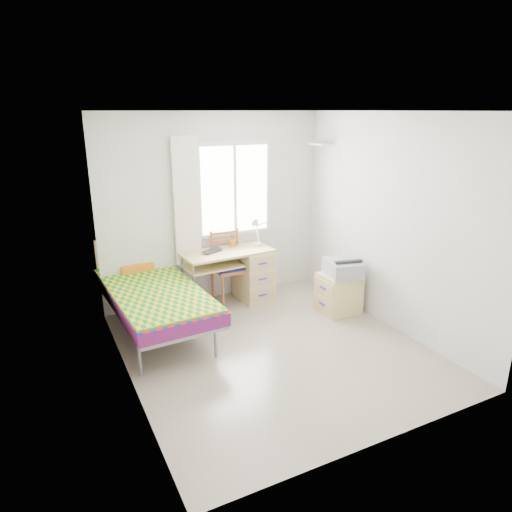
{
  "coord_description": "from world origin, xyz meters",
  "views": [
    {
      "loc": [
        -2.26,
        -4.07,
        2.61
      ],
      "look_at": [
        0.05,
        0.55,
        0.95
      ],
      "focal_mm": 32.0,
      "sensor_mm": 36.0,
      "label": 1
    }
  ],
  "objects": [
    {
      "name": "book",
      "position": [
        -0.13,
        1.46,
        0.59
      ],
      "size": [
        0.27,
        0.29,
        0.02
      ],
      "primitive_type": "imported",
      "rotation": [
        0.0,
        0.0,
        0.47
      ],
      "color": "gray",
      "rests_on": "desk"
    },
    {
      "name": "wall_right",
      "position": [
        1.6,
        0.0,
        1.3
      ],
      "size": [
        0.0,
        3.5,
        3.5
      ],
      "primitive_type": "plane",
      "rotation": [
        1.57,
        0.0,
        -1.57
      ],
      "color": "silver",
      "rests_on": "ground"
    },
    {
      "name": "window",
      "position": [
        0.3,
        1.73,
        1.55
      ],
      "size": [
        1.1,
        0.04,
        1.3
      ],
      "color": "white",
      "rests_on": "wall_back"
    },
    {
      "name": "wall_left",
      "position": [
        -1.6,
        0.0,
        1.3
      ],
      "size": [
        0.0,
        3.5,
        3.5
      ],
      "primitive_type": "plane",
      "rotation": [
        1.57,
        0.0,
        1.57
      ],
      "color": "silver",
      "rests_on": "ground"
    },
    {
      "name": "curtain",
      "position": [
        -0.42,
        1.68,
        1.45
      ],
      "size": [
        0.35,
        0.05,
        1.7
      ],
      "primitive_type": "cube",
      "color": "white",
      "rests_on": "wall_back"
    },
    {
      "name": "floor",
      "position": [
        0.0,
        0.0,
        0.0
      ],
      "size": [
        3.5,
        3.5,
        0.0
      ],
      "primitive_type": "plane",
      "color": "#BCAD93",
      "rests_on": "ground"
    },
    {
      "name": "ceiling",
      "position": [
        0.0,
        0.0,
        2.6
      ],
      "size": [
        3.5,
        3.5,
        0.0
      ],
      "primitive_type": "plane",
      "rotation": [
        3.14,
        0.0,
        0.0
      ],
      "color": "white",
      "rests_on": "wall_back"
    },
    {
      "name": "floating_shelf",
      "position": [
        1.49,
        1.4,
        2.15
      ],
      "size": [
        0.2,
        0.32,
        0.03
      ],
      "primitive_type": "cube",
      "color": "white",
      "rests_on": "wall_right"
    },
    {
      "name": "pen_cup",
      "position": [
        0.19,
        1.59,
        0.82
      ],
      "size": [
        0.08,
        0.08,
        0.09
      ],
      "primitive_type": "cylinder",
      "rotation": [
        0.0,
        0.0,
        0.07
      ],
      "color": "orange",
      "rests_on": "desk"
    },
    {
      "name": "printer",
      "position": [
        1.27,
        0.46,
        0.64
      ],
      "size": [
        0.5,
        0.55,
        0.2
      ],
      "rotation": [
        0.0,
        0.0,
        -0.22
      ],
      "color": "gray",
      "rests_on": "cabinet"
    },
    {
      "name": "wall_back",
      "position": [
        0.0,
        1.75,
        1.3
      ],
      "size": [
        3.2,
        0.0,
        3.2
      ],
      "primitive_type": "plane",
      "rotation": [
        1.57,
        0.0,
        0.0
      ],
      "color": "silver",
      "rests_on": "ground"
    },
    {
      "name": "chair",
      "position": [
        0.11,
        1.51,
        0.57
      ],
      "size": [
        0.46,
        0.46,
        1.02
      ],
      "rotation": [
        0.0,
        0.0,
        -0.05
      ],
      "color": "#9F5E1E",
      "rests_on": "floor"
    },
    {
      "name": "task_lamp",
      "position": [
        0.47,
        1.36,
        1.04
      ],
      "size": [
        0.23,
        0.33,
        0.43
      ],
      "rotation": [
        0.0,
        0.0,
        0.22
      ],
      "color": "white",
      "rests_on": "desk"
    },
    {
      "name": "laptop",
      "position": [
        -0.13,
        1.44,
        0.78
      ],
      "size": [
        0.39,
        0.34,
        0.03
      ],
      "primitive_type": "imported",
      "rotation": [
        0.0,
        0.0,
        0.48
      ],
      "color": "black",
      "rests_on": "desk"
    },
    {
      "name": "desk",
      "position": [
        0.37,
        1.43,
        0.42
      ],
      "size": [
        1.26,
        0.64,
        0.77
      ],
      "rotation": [
        0.0,
        0.0,
        0.06
      ],
      "color": "tan",
      "rests_on": "floor"
    },
    {
      "name": "bed",
      "position": [
        -1.08,
        1.18,
        0.46
      ],
      "size": [
        1.14,
        2.23,
        0.94
      ],
      "rotation": [
        0.0,
        0.0,
        0.06
      ],
      "color": "gray",
      "rests_on": "floor"
    },
    {
      "name": "cabinet",
      "position": [
        1.25,
        0.49,
        0.27
      ],
      "size": [
        0.51,
        0.45,
        0.54
      ],
      "rotation": [
        0.0,
        0.0,
        0.02
      ],
      "color": "tan",
      "rests_on": "floor"
    }
  ]
}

